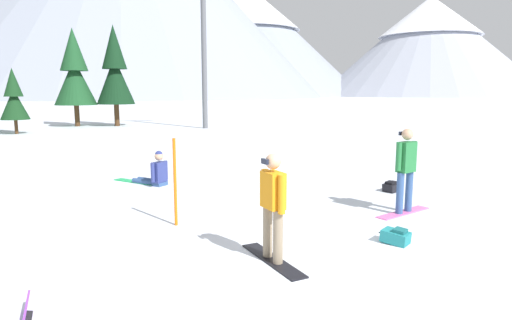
{
  "coord_description": "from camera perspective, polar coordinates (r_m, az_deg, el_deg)",
  "views": [
    {
      "loc": [
        -2.96,
        -5.71,
        2.59
      ],
      "look_at": [
        -0.41,
        4.17,
        1.0
      ],
      "focal_mm": 31.01,
      "sensor_mm": 36.0,
      "label": 1
    }
  ],
  "objects": [
    {
      "name": "pine_tree_leaning",
      "position": [
        34.84,
        -17.76,
        10.83
      ],
      "size": [
        2.77,
        2.77,
        7.4
      ],
      "color": "#472D19",
      "rests_on": "ground_plane"
    },
    {
      "name": "ski_lift_tower",
      "position": [
        31.59,
        -6.76,
        15.43
      ],
      "size": [
        3.93,
        0.36,
        10.77
      ],
      "color": "#595B60",
      "rests_on": "ground_plane"
    },
    {
      "name": "snowboarder_foreground",
      "position": [
        6.73,
        2.19,
        -5.89
      ],
      "size": [
        0.62,
        1.61,
        1.68
      ],
      "color": "black",
      "rests_on": "ground_plane"
    },
    {
      "name": "snowboarder_background",
      "position": [
        12.63,
        -12.94,
        -1.65
      ],
      "size": [
        1.52,
        1.52,
        0.97
      ],
      "color": "#335184",
      "rests_on": "ground_plane"
    },
    {
      "name": "backpack_teal",
      "position": [
        8.06,
        17.59,
        -9.36
      ],
      "size": [
        0.53,
        0.56,
        0.28
      ],
      "color": "#1E7A7F",
      "rests_on": "ground_plane"
    },
    {
      "name": "backpack_black",
      "position": [
        12.06,
        17.17,
        -3.29
      ],
      "size": [
        0.55,
        0.47,
        0.29
      ],
      "color": "black",
      "rests_on": "ground_plane"
    },
    {
      "name": "snowboarder_midground",
      "position": [
        9.86,
        18.75,
        -1.07
      ],
      "size": [
        1.52,
        0.85,
        1.82
      ],
      "color": "pink",
      "rests_on": "ground_plane"
    },
    {
      "name": "peak_north_spur",
      "position": [
        247.93,
        -1.04,
        15.31
      ],
      "size": [
        124.79,
        124.79,
        58.13
      ],
      "color": "#8C93A3",
      "rests_on": "ground_plane"
    },
    {
      "name": "pine_tree_broad",
      "position": [
        35.57,
        -22.38,
        10.32
      ],
      "size": [
        3.02,
        3.02,
        7.14
      ],
      "color": "#472D19",
      "rests_on": "ground_plane"
    },
    {
      "name": "peak_west_ridge",
      "position": [
        244.41,
        21.42,
        13.68
      ],
      "size": [
        110.21,
        110.21,
        49.0
      ],
      "color": "#9EA3B2",
      "rests_on": "ground_plane"
    },
    {
      "name": "ground_plane",
      "position": [
        6.94,
        12.28,
        -13.29
      ],
      "size": [
        800.0,
        800.0,
        0.0
      ],
      "primitive_type": "plane",
      "color": "silver"
    },
    {
      "name": "pine_tree_short",
      "position": [
        30.73,
        -28.77,
        7.01
      ],
      "size": [
        1.68,
        1.68,
        3.99
      ],
      "color": "#472D19",
      "rests_on": "ground_plane"
    },
    {
      "name": "trail_marker_pole",
      "position": [
        8.66,
        -10.4,
        -2.86
      ],
      "size": [
        0.06,
        0.06,
        1.71
      ],
      "primitive_type": "cylinder",
      "color": "orange",
      "rests_on": "ground_plane"
    }
  ]
}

